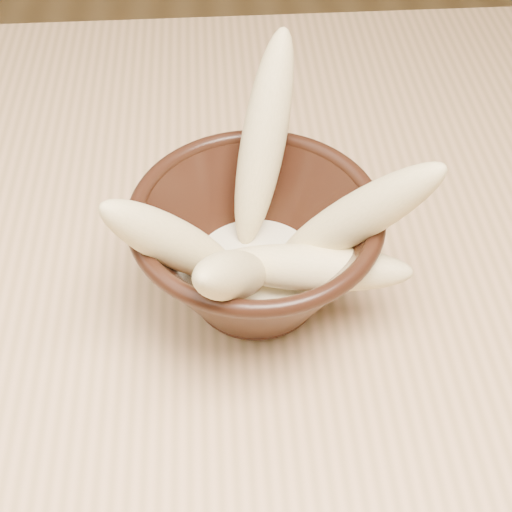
{
  "coord_description": "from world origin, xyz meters",
  "views": [
    {
      "loc": [
        -0.18,
        -0.42,
        1.21
      ],
      "look_at": [
        -0.16,
        -0.05,
        0.8
      ],
      "focal_mm": 50.0,
      "sensor_mm": 36.0,
      "label": 1
    }
  ],
  "objects": [
    {
      "name": "banana_right",
      "position": [
        -0.09,
        -0.07,
        0.85
      ],
      "size": [
        0.13,
        0.08,
        0.15
      ],
      "primitive_type": "ellipsoid",
      "rotation": [
        0.69,
        0.0,
        1.17
      ],
      "color": "#CEBD79",
      "rests_on": "bowl"
    },
    {
      "name": "banana_left",
      "position": [
        -0.22,
        -0.07,
        0.84
      ],
      "size": [
        0.12,
        0.08,
        0.13
      ],
      "primitive_type": "ellipsoid",
      "rotation": [
        0.68,
        0.0,
        -1.16
      ],
      "color": "#CEBD79",
      "rests_on": "bowl"
    },
    {
      "name": "milk_puddle",
      "position": [
        -0.16,
        -0.05,
        0.78
      ],
      "size": [
        0.11,
        0.11,
        0.01
      ],
      "primitive_type": "cylinder",
      "color": "beige",
      "rests_on": "bowl"
    },
    {
      "name": "banana_across",
      "position": [
        -0.12,
        -0.08,
        0.82
      ],
      "size": [
        0.16,
        0.07,
        0.05
      ],
      "primitive_type": "ellipsoid",
      "rotation": [
        1.46,
        0.0,
        1.34
      ],
      "color": "#CEBD79",
      "rests_on": "bowl"
    },
    {
      "name": "banana_front",
      "position": [
        -0.18,
        -0.1,
        0.84
      ],
      "size": [
        0.08,
        0.13,
        0.13
      ],
      "primitive_type": "ellipsoid",
      "rotation": [
        0.77,
        0.0,
        -0.4
      ],
      "color": "#CEBD79",
      "rests_on": "bowl"
    },
    {
      "name": "table",
      "position": [
        0.0,
        0.0,
        0.67
      ],
      "size": [
        1.2,
        0.8,
        0.75
      ],
      "color": "tan",
      "rests_on": "ground"
    },
    {
      "name": "bowl",
      "position": [
        -0.16,
        -0.05,
        0.81
      ],
      "size": [
        0.19,
        0.19,
        0.1
      ],
      "rotation": [
        0.0,
        0.0,
        0.43
      ],
      "color": "black",
      "rests_on": "table"
    },
    {
      "name": "banana_upright",
      "position": [
        -0.15,
        0.01,
        0.86
      ],
      "size": [
        0.08,
        0.12,
        0.16
      ],
      "primitive_type": "ellipsoid",
      "rotation": [
        0.55,
        0.0,
        2.73
      ],
      "color": "#CEBD79",
      "rests_on": "bowl"
    }
  ]
}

